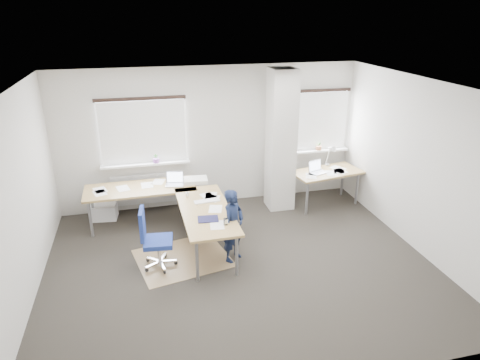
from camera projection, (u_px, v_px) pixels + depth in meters
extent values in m
plane|color=#282520|center=(240.00, 265.00, 6.79)|extent=(6.00, 6.00, 0.00)
cube|color=#BAB6A9|center=(210.00, 137.00, 8.52)|extent=(6.00, 0.04, 2.80)
cube|color=#BAB6A9|center=(303.00, 281.00, 4.02)|extent=(6.00, 0.04, 2.80)
cube|color=#BAB6A9|center=(18.00, 204.00, 5.61)|extent=(0.04, 5.00, 2.80)
cube|color=#BAB6A9|center=(419.00, 167.00, 6.93)|extent=(0.04, 5.00, 2.80)
cube|color=white|center=(240.00, 87.00, 5.75)|extent=(6.00, 5.00, 0.04)
cube|color=#BAB6A9|center=(281.00, 141.00, 8.32)|extent=(0.50, 0.50, 2.78)
cube|color=white|center=(143.00, 132.00, 8.14)|extent=(1.60, 0.04, 1.20)
cube|color=white|center=(143.00, 133.00, 8.10)|extent=(1.60, 0.02, 1.20)
cube|color=white|center=(146.00, 164.00, 8.30)|extent=(1.70, 0.20, 0.04)
cube|color=white|center=(319.00, 121.00, 8.93)|extent=(1.20, 0.04, 1.20)
cube|color=white|center=(320.00, 122.00, 8.89)|extent=(1.20, 0.02, 1.20)
cube|color=white|center=(318.00, 150.00, 9.10)|extent=(1.30, 0.20, 0.04)
cube|color=silver|center=(148.00, 189.00, 8.52)|extent=(1.40, 0.10, 0.60)
cylinder|color=#88479C|center=(156.00, 160.00, 8.31)|extent=(0.12, 0.12, 0.08)
imported|color=#2E6528|center=(156.00, 158.00, 8.29)|extent=(0.09, 0.06, 0.17)
cylinder|color=#9B5F3B|center=(319.00, 148.00, 9.05)|extent=(0.12, 0.12, 0.08)
imported|color=#2E6528|center=(319.00, 146.00, 9.04)|extent=(0.09, 0.07, 0.17)
cube|color=#967951|center=(183.00, 258.00, 6.97)|extent=(1.64, 1.47, 0.01)
cube|color=white|center=(104.00, 212.00, 8.24)|extent=(0.52, 0.40, 0.29)
cube|color=olive|center=(140.00, 189.00, 7.85)|extent=(2.01, 0.83, 0.04)
cube|color=olive|center=(206.00, 210.00, 7.01)|extent=(0.83, 2.01, 0.04)
cylinder|color=#939398|center=(90.00, 219.00, 7.51)|extent=(0.05, 0.05, 0.69)
cylinder|color=#939398|center=(93.00, 205.00, 8.05)|extent=(0.05, 0.05, 0.69)
cylinder|color=#939398|center=(188.00, 195.00, 8.47)|extent=(0.05, 0.05, 0.69)
cylinder|color=#939398|center=(197.00, 261.00, 6.27)|extent=(0.05, 0.05, 0.69)
cylinder|color=#939398|center=(237.00, 255.00, 6.41)|extent=(0.05, 0.05, 0.69)
cylinder|color=#939398|center=(213.00, 206.00, 8.02)|extent=(0.05, 0.05, 0.69)
cube|color=#B7B7BC|center=(175.00, 185.00, 7.95)|extent=(0.37, 0.28, 0.01)
cube|color=#B7B7BC|center=(175.00, 177.00, 8.02)|extent=(0.33, 0.10, 0.22)
cube|color=silver|center=(175.00, 177.00, 8.02)|extent=(0.29, 0.08, 0.19)
cube|color=white|center=(207.00, 201.00, 7.28)|extent=(0.45, 0.18, 0.02)
cube|color=#151437|center=(208.00, 219.00, 6.66)|extent=(0.34, 0.27, 0.01)
cube|color=silver|center=(195.00, 180.00, 8.09)|extent=(0.47, 0.35, 0.07)
imported|color=white|center=(187.00, 194.00, 7.48)|extent=(0.07, 0.07, 0.07)
cylinder|color=silver|center=(226.00, 222.00, 6.48)|extent=(0.07, 0.07, 0.10)
cube|color=olive|center=(327.00, 172.00, 8.64)|extent=(1.50, 0.93, 0.04)
cylinder|color=#939398|center=(307.00, 198.00, 8.34)|extent=(0.05, 0.05, 0.69)
cylinder|color=#939398|center=(357.00, 188.00, 8.79)|extent=(0.05, 0.05, 0.69)
cylinder|color=#939398|center=(294.00, 189.00, 8.77)|extent=(0.05, 0.05, 0.69)
cylinder|color=#939398|center=(342.00, 180.00, 9.22)|extent=(0.05, 0.05, 0.69)
cube|color=#B7B7BC|center=(318.00, 173.00, 8.55)|extent=(0.39, 0.33, 0.01)
cube|color=#B7B7BC|center=(315.00, 166.00, 8.59)|extent=(0.32, 0.16, 0.22)
cube|color=silver|center=(315.00, 166.00, 8.59)|extent=(0.28, 0.13, 0.19)
cylinder|color=silver|center=(327.00, 165.00, 8.98)|extent=(0.10, 0.10, 0.02)
cylinder|color=silver|center=(328.00, 156.00, 8.91)|extent=(0.02, 0.16, 0.38)
cylinder|color=silver|center=(331.00, 148.00, 8.72)|extent=(0.02, 0.29, 0.13)
cone|color=silver|center=(334.00, 151.00, 8.60)|extent=(0.14, 0.16, 0.17)
cube|color=navy|center=(158.00, 242.00, 6.60)|extent=(0.48, 0.48, 0.08)
cube|color=navy|center=(142.00, 224.00, 6.45)|extent=(0.10, 0.38, 0.47)
cylinder|color=silver|center=(159.00, 252.00, 6.67)|extent=(0.06, 0.06, 0.32)
cylinder|color=black|center=(176.00, 263.00, 6.78)|extent=(0.06, 0.03, 0.06)
cylinder|color=black|center=(165.00, 256.00, 6.98)|extent=(0.05, 0.06, 0.06)
cylinder|color=black|center=(148.00, 260.00, 6.86)|extent=(0.06, 0.06, 0.06)
cylinder|color=black|center=(147.00, 270.00, 6.59)|extent=(0.06, 0.05, 0.06)
cylinder|color=black|center=(165.00, 272.00, 6.54)|extent=(0.04, 0.06, 0.06)
imported|color=black|center=(233.00, 226.00, 6.73)|extent=(0.52, 0.52, 1.21)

